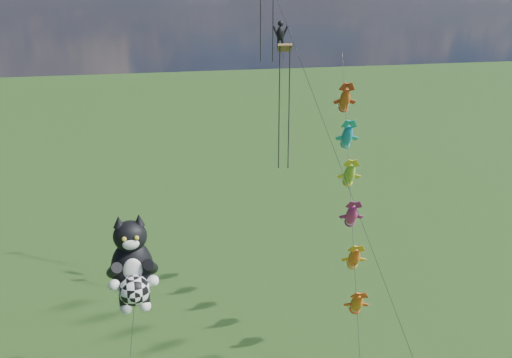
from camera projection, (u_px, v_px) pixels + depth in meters
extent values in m
ellipsoid|color=black|center=(132.00, 269.00, 31.83)|extent=(2.95, 2.71, 3.47)
ellipsoid|color=black|center=(130.00, 236.00, 31.09)|extent=(2.34, 2.24, 1.75)
cone|color=black|center=(119.00, 221.00, 30.68)|extent=(0.79, 0.79, 0.65)
cone|color=black|center=(139.00, 220.00, 30.93)|extent=(0.79, 0.79, 0.65)
ellipsoid|color=white|center=(131.00, 244.00, 30.49)|extent=(1.01, 0.77, 0.63)
ellipsoid|color=white|center=(133.00, 270.00, 30.98)|extent=(1.16, 0.79, 1.43)
sphere|color=gold|center=(124.00, 239.00, 30.24)|extent=(0.26, 0.26, 0.26)
sphere|color=gold|center=(137.00, 238.00, 30.39)|extent=(0.26, 0.26, 0.26)
sphere|color=white|center=(114.00, 285.00, 30.63)|extent=(0.65, 0.65, 0.65)
sphere|color=white|center=(153.00, 281.00, 31.11)|extent=(0.65, 0.65, 0.65)
sphere|color=white|center=(126.00, 309.00, 32.28)|extent=(0.69, 0.69, 0.69)
sphere|color=white|center=(145.00, 306.00, 32.53)|extent=(0.69, 0.69, 0.69)
sphere|color=white|center=(134.00, 290.00, 30.65)|extent=(1.68, 1.68, 1.68)
cylinder|color=black|center=(352.00, 217.00, 36.29)|extent=(4.06, 15.32, 19.25)
ellipsoid|color=orange|center=(357.00, 303.00, 34.29)|extent=(1.18, 2.03, 2.11)
ellipsoid|color=red|center=(354.00, 258.00, 35.31)|extent=(1.18, 2.03, 2.11)
ellipsoid|color=#D83380|center=(352.00, 215.00, 36.32)|extent=(1.18, 2.03, 2.11)
ellipsoid|color=green|center=(349.00, 175.00, 37.34)|extent=(1.18, 2.03, 2.11)
ellipsoid|color=blue|center=(347.00, 136.00, 38.35)|extent=(1.18, 2.03, 2.11)
ellipsoid|color=orange|center=(345.00, 100.00, 39.37)|extent=(1.18, 2.03, 2.11)
cylinder|color=black|center=(346.00, 180.00, 34.97)|extent=(5.85, 16.08, 24.48)
cube|color=#2C9612|center=(285.00, 48.00, 36.51)|extent=(1.01, 0.69, 0.54)
cylinder|color=black|center=(279.00, 111.00, 37.71)|extent=(0.08, 0.08, 8.23)
cylinder|color=black|center=(289.00, 111.00, 37.87)|extent=(0.08, 0.08, 8.23)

